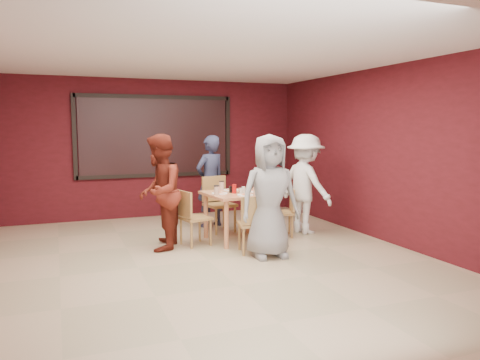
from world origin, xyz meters
name	(u,v)px	position (x,y,z in m)	size (l,w,h in m)	color
floor	(208,260)	(0.00, 0.00, 0.00)	(7.00, 7.00, 0.00)	tan
window_blinds	(156,136)	(0.00, 3.45, 1.65)	(3.00, 0.02, 1.50)	black
dining_table	(238,199)	(0.81, 0.92, 0.69)	(1.08, 1.08, 0.94)	tan
chair_front	(254,221)	(0.73, 0.08, 0.48)	(0.49, 0.49, 0.86)	#AC7842
chair_back	(218,200)	(0.72, 1.70, 0.55)	(0.55, 0.55, 0.97)	#AC7842
chair_left	(191,215)	(0.01, 0.86, 0.49)	(0.50, 0.50, 0.87)	#AC7842
chair_right	(286,209)	(1.66, 0.90, 0.46)	(0.50, 0.50, 0.82)	#AC7842
diner_front	(270,196)	(0.87, -0.14, 0.87)	(0.85, 0.55, 1.74)	gray
diner_back	(210,181)	(0.72, 2.12, 0.84)	(0.62, 0.40, 1.69)	#292D49
diner_left	(159,192)	(-0.48, 0.84, 0.87)	(0.85, 0.66, 1.74)	maroon
diner_right	(306,184)	(2.10, 1.01, 0.86)	(1.11, 0.64, 1.72)	white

